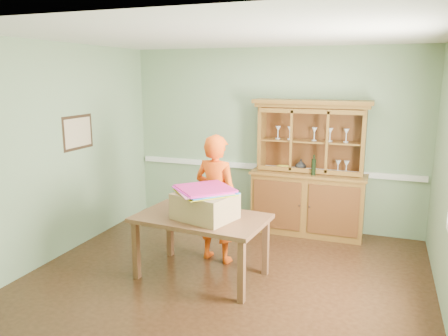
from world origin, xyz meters
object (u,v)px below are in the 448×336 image
at_px(china_hutch, 308,187).
at_px(person, 216,199).
at_px(cardboard_box, 205,206).
at_px(dining_table, 201,223).

relative_size(china_hutch, person, 1.22).
height_order(china_hutch, cardboard_box, china_hutch).
bearing_deg(cardboard_box, china_hutch, 66.93).
bearing_deg(dining_table, cardboard_box, -33.08).
bearing_deg(dining_table, person, 95.97).
distance_m(cardboard_box, person, 0.57).
bearing_deg(china_hutch, cardboard_box, -113.07).
xyz_separation_m(cardboard_box, person, (-0.08, 0.56, -0.07)).
height_order(dining_table, cardboard_box, cardboard_box).
height_order(china_hutch, person, china_hutch).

